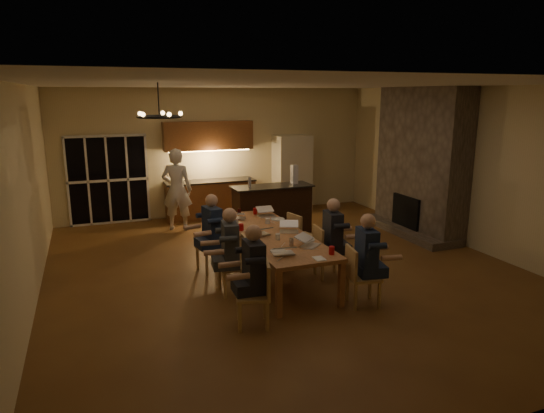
{
  "coord_description": "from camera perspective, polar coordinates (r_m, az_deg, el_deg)",
  "views": [
    {
      "loc": [
        -3.12,
        -7.48,
        3.05
      ],
      "look_at": [
        -0.14,
        0.3,
        1.11
      ],
      "focal_mm": 32.0,
      "sensor_mm": 36.0,
      "label": 1
    }
  ],
  "objects": [
    {
      "name": "chair_right_far",
      "position": [
        9.14,
        3.65,
        -3.48
      ],
      "size": [
        0.52,
        0.52,
        0.89
      ],
      "primitive_type": null,
      "rotation": [
        0.0,
        0.0,
        1.79
      ],
      "color": "tan",
      "rests_on": "ground"
    },
    {
      "name": "mug_front",
      "position": [
        7.83,
        0.67,
        -3.58
      ],
      "size": [
        0.07,
        0.07,
        0.1
      ],
      "primitive_type": "cylinder",
      "color": "silver",
      "rests_on": "dining_table"
    },
    {
      "name": "ceiling",
      "position": [
        8.11,
        1.75,
        14.31
      ],
      "size": [
        8.0,
        9.0,
        0.04
      ],
      "primitive_type": "cube",
      "color": "white",
      "rests_on": "back_wall"
    },
    {
      "name": "person_right_mid",
      "position": [
        8.16,
        7.13,
        -3.79
      ],
      "size": [
        0.68,
        0.68,
        1.38
      ],
      "primitive_type": null,
      "rotation": [
        0.0,
        0.0,
        1.44
      ],
      "color": "black",
      "rests_on": "ground"
    },
    {
      "name": "notepad",
      "position": [
        6.99,
        5.57,
        -6.12
      ],
      "size": [
        0.15,
        0.21,
        0.01
      ],
      "primitive_type": "cube",
      "rotation": [
        0.0,
        0.0,
        -0.04
      ],
      "color": "white",
      "rests_on": "dining_table"
    },
    {
      "name": "chair_left_near",
      "position": [
        6.56,
        -2.31,
        -10.3
      ],
      "size": [
        0.54,
        0.54,
        0.89
      ],
      "primitive_type": null,
      "rotation": [
        0.0,
        0.0,
        -1.83
      ],
      "color": "tan",
      "rests_on": "ground"
    },
    {
      "name": "mug_back",
      "position": [
        8.8,
        -4.22,
        -1.74
      ],
      "size": [
        0.07,
        0.07,
        0.1
      ],
      "primitive_type": "cylinder",
      "color": "silver",
      "rests_on": "dining_table"
    },
    {
      "name": "person_left_far",
      "position": [
        8.5,
        -7.03,
        -3.12
      ],
      "size": [
        0.69,
        0.69,
        1.38
      ],
      "primitive_type": null,
      "rotation": [
        0.0,
        0.0,
        -1.41
      ],
      "color": "#1E2C4B",
      "rests_on": "ground"
    },
    {
      "name": "redcup_far",
      "position": [
        9.49,
        -2.0,
        -0.54
      ],
      "size": [
        0.08,
        0.08,
        0.12
      ],
      "primitive_type": "cylinder",
      "color": "#B30B0F",
      "rests_on": "dining_table"
    },
    {
      "name": "kitchenette",
      "position": [
        12.16,
        -7.32,
        4.26
      ],
      "size": [
        2.24,
        0.68,
        2.4
      ],
      "primitive_type": null,
      "color": "brown",
      "rests_on": "ground"
    },
    {
      "name": "right_wall",
      "position": [
        10.44,
        22.54,
        4.13
      ],
      "size": [
        0.04,
        9.0,
        3.2
      ],
      "primitive_type": "cube",
      "color": "beige",
      "rests_on": "ground"
    },
    {
      "name": "left_wall",
      "position": [
        7.67,
        -27.27,
        0.74
      ],
      "size": [
        0.04,
        9.0,
        3.2
      ],
      "primitive_type": "cube",
      "color": "beige",
      "rests_on": "ground"
    },
    {
      "name": "plate_far",
      "position": [
        9.08,
        0.67,
        -1.5
      ],
      "size": [
        0.26,
        0.26,
        0.02
      ],
      "primitive_type": "cylinder",
      "color": "silver",
      "rests_on": "dining_table"
    },
    {
      "name": "laptop_b",
      "position": [
        7.52,
        4.55,
        -3.84
      ],
      "size": [
        0.42,
        0.42,
        0.23
      ],
      "primitive_type": null,
      "rotation": [
        0.0,
        0.0,
        0.69
      ],
      "color": "silver",
      "rests_on": "dining_table"
    },
    {
      "name": "refrigerator",
      "position": [
        12.83,
        2.36,
        3.91
      ],
      "size": [
        0.9,
        0.68,
        2.0
      ],
      "primitive_type": "cube",
      "color": "beige",
      "rests_on": "ground"
    },
    {
      "name": "person_left_mid",
      "position": [
        7.48,
        -4.92,
        -5.34
      ],
      "size": [
        0.67,
        0.67,
        1.38
      ],
      "primitive_type": null,
      "rotation": [
        0.0,
        0.0,
        -1.7
      ],
      "color": "#3C4247",
      "rests_on": "ground"
    },
    {
      "name": "floor",
      "position": [
        8.66,
        1.6,
        -7.51
      ],
      "size": [
        9.0,
        9.0,
        0.0
      ],
      "primitive_type": "plane",
      "color": "brown",
      "rests_on": "ground"
    },
    {
      "name": "person_right_near",
      "position": [
        7.25,
        11.03,
        -6.15
      ],
      "size": [
        0.7,
        0.7,
        1.38
      ],
      "primitive_type": null,
      "rotation": [
        0.0,
        0.0,
        1.39
      ],
      "color": "#1E2C4B",
      "rests_on": "ground"
    },
    {
      "name": "plate_left",
      "position": [
        7.27,
        0.71,
        -5.25
      ],
      "size": [
        0.24,
        0.24,
        0.02
      ],
      "primitive_type": "cylinder",
      "color": "silver",
      "rests_on": "dining_table"
    },
    {
      "name": "back_wall",
      "position": [
        12.48,
        -6.38,
        6.37
      ],
      "size": [
        8.0,
        0.04,
        3.2
      ],
      "primitive_type": "cube",
      "color": "beige",
      "rests_on": "ground"
    },
    {
      "name": "can_silver",
      "position": [
        7.53,
        2.28,
        -4.2
      ],
      "size": [
        0.07,
        0.07,
        0.12
      ],
      "primitive_type": "cylinder",
      "color": "#B2B2B7",
      "rests_on": "dining_table"
    },
    {
      "name": "redcup_mid",
      "position": [
        8.37,
        -3.64,
        -2.43
      ],
      "size": [
        0.08,
        0.08,
        0.12
      ],
      "primitive_type": "cylinder",
      "color": "#B30B0F",
      "rests_on": "dining_table"
    },
    {
      "name": "chair_right_mid",
      "position": [
        8.29,
        6.72,
        -5.3
      ],
      "size": [
        0.48,
        0.48,
        0.89
      ],
      "primitive_type": null,
      "rotation": [
        0.0,
        0.0,
        1.47
      ],
      "color": "tan",
      "rests_on": "ground"
    },
    {
      "name": "bar_island",
      "position": [
        10.77,
        0.0,
        -0.36
      ],
      "size": [
        1.79,
        0.7,
        1.08
      ],
      "primitive_type": "cube",
      "rotation": [
        0.0,
        0.0,
        0.01
      ],
      "color": "black",
      "rests_on": "ground"
    },
    {
      "name": "fireplace",
      "position": [
        11.13,
        17.12,
        5.05
      ],
      "size": [
        0.58,
        2.5,
        3.2
      ],
      "primitive_type": "cube",
      "color": "#62574D",
      "rests_on": "ground"
    },
    {
      "name": "mug_mid",
      "position": [
        8.81,
        -0.51,
        -1.69
      ],
      "size": [
        0.09,
        0.09,
        0.1
      ],
      "primitive_type": "cylinder",
      "color": "silver",
      "rests_on": "dining_table"
    },
    {
      "name": "redcup_near",
      "position": [
        7.19,
        7.03,
        -5.15
      ],
      "size": [
        0.08,
        0.08,
        0.12
      ],
      "primitive_type": "cylinder",
      "color": "#B30B0F",
      "rests_on": "dining_table"
    },
    {
      "name": "bar_blender",
      "position": [
        10.89,
        2.63,
        3.81
      ],
      "size": [
        0.15,
        0.15,
        0.42
      ],
      "primitive_type": "cube",
      "rotation": [
        0.0,
        0.0,
        0.1
      ],
      "color": "silver",
      "rests_on": "bar_island"
    },
    {
      "name": "laptop_e",
      "position": [
        9.15,
        -4.18,
        -0.75
      ],
      "size": [
        0.41,
        0.39,
        0.23
      ],
      "primitive_type": null,
      "rotation": [
        0.0,
        0.0,
        2.72
      ],
      "color": "silver",
      "rests_on": "dining_table"
    },
    {
      "name": "standing_person",
      "position": [
        11.18,
        -11.12,
        1.96
      ],
      "size": [
        0.81,
        0.69,
        1.87
      ],
      "primitive_type": "imported",
      "rotation": [
        0.0,
        0.0,
        2.73
      ],
      "color": "white",
      "rests_on": "ground"
    },
    {
      "name": "chair_left_far",
      "position": [
        8.57,
        -7.19,
        -4.69
      ],
      "size": [
        0.53,
        0.53,
        0.89
      ],
      "primitive_type": null,
      "rotation": [
        0.0,
        0.0,
        -1.34
      ],
      "color": "tan",
      "rests_on": "ground"
    },
    {
      "name": "can_cola",
      "position": [
        9.45,
        -3.87,
        -0.62
      ],
      "size": [
        0.07,
        0.07,
        0.12
      ],
      "primitive_type": "cylinder",
      "color": "#3F0F0C",
      "rests_on": "dining_table"
    },
    {
      "name": "french_doors",
      "position": [
        12.12,
        -18.7,
        2.92
      ],
      "size": [
        1.86,
        0.08,
        2.1
      ],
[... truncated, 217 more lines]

